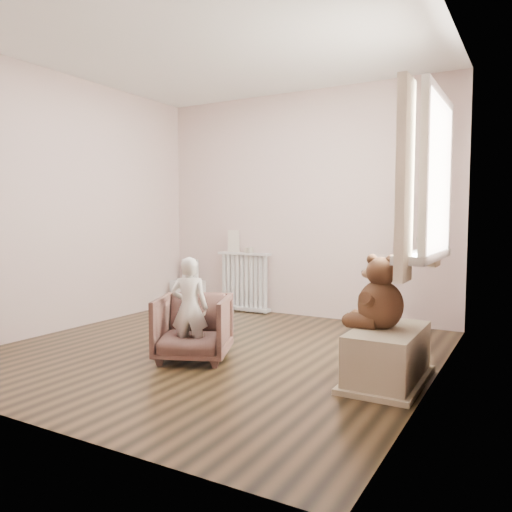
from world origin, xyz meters
The scene contains 19 objects.
floor centered at (0.00, 0.00, 0.00)m, with size 3.60×3.60×0.01m, color black.
ceiling centered at (0.00, 0.00, 2.60)m, with size 3.60×3.60×0.01m, color white.
back_wall centered at (0.00, 1.80, 1.30)m, with size 3.60×0.02×2.60m, color beige.
front_wall centered at (0.00, -1.80, 1.30)m, with size 3.60×0.02×2.60m, color beige.
left_wall centered at (-1.80, 0.00, 1.30)m, with size 0.02×3.60×2.60m, color beige.
right_wall centered at (1.80, 0.00, 1.30)m, with size 0.02×3.60×2.60m, color beige.
window centered at (1.76, 0.30, 1.45)m, with size 0.03×0.90×1.10m, color white.
window_sill centered at (1.67, 0.30, 0.87)m, with size 0.22×1.10×0.06m, color silver.
curtain_left centered at (1.65, -0.27, 1.39)m, with size 0.06×0.26×1.30m, color beige.
curtain_right centered at (1.65, 0.87, 1.39)m, with size 0.06×0.26×1.30m, color beige.
radiator centered at (-0.71, 1.68, 0.39)m, with size 0.69×0.13×0.73m, color silver.
paper_doll centered at (-0.86, 1.68, 0.86)m, with size 0.16×0.01×0.27m, color beige.
tin_a centered at (-0.64, 1.68, 0.76)m, with size 0.11×0.11×0.07m, color #A59E8C.
toy_vanity centered at (-1.55, 1.65, 0.28)m, with size 0.39×0.28×0.61m, color silver.
armchair centered at (0.00, -0.32, 0.26)m, with size 0.56×0.58×0.53m, color brown.
child centered at (0.00, -0.37, 0.43)m, with size 0.30×0.20×0.82m, color silver.
toy_bench centered at (1.52, -0.10, 0.20)m, with size 0.43×0.81×0.38m, color #B9AC8A.
teddy_bear centered at (1.46, -0.10, 0.67)m, with size 0.41×0.32×0.51m, color #351F13, non-canonical shape.
plush_cat centered at (1.66, 0.50, 1.00)m, with size 0.17×0.27×0.23m, color gray, non-canonical shape.
Camera 1 is at (2.40, -3.54, 1.16)m, focal length 35.00 mm.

